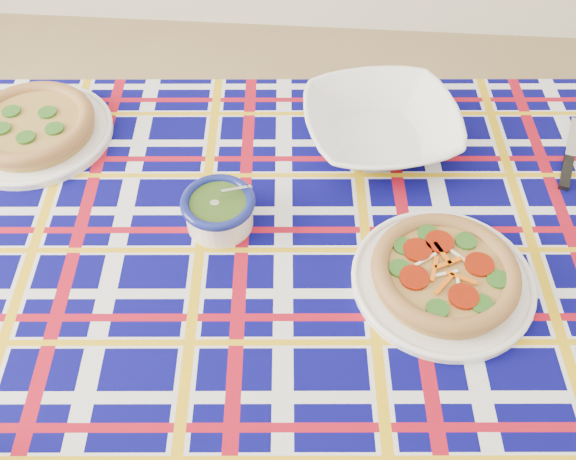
# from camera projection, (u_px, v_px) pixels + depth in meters

# --- Properties ---
(dining_table) EXTENTS (1.55, 1.04, 0.69)m
(dining_table) POSITION_uv_depth(u_px,v_px,m) (324.00, 298.00, 1.02)
(dining_table) COLOR brown
(dining_table) RESTS_ON floor
(tablecloth) EXTENTS (1.58, 1.07, 0.10)m
(tablecloth) POSITION_uv_depth(u_px,v_px,m) (325.00, 290.00, 1.00)
(tablecloth) COLOR #060452
(tablecloth) RESTS_ON dining_table
(main_focaccia_plate) EXTENTS (0.31, 0.31, 0.05)m
(main_focaccia_plate) POSITION_uv_depth(u_px,v_px,m) (445.00, 273.00, 0.93)
(main_focaccia_plate) COLOR #AA803C
(main_focaccia_plate) RESTS_ON tablecloth
(pesto_bowl) EXTENTS (0.12, 0.12, 0.07)m
(pesto_bowl) POSITION_uv_depth(u_px,v_px,m) (219.00, 209.00, 1.00)
(pesto_bowl) COLOR #213A10
(pesto_bowl) RESTS_ON tablecloth
(serving_bowl) EXTENTS (0.32, 0.32, 0.07)m
(serving_bowl) POSITION_uv_depth(u_px,v_px,m) (381.00, 127.00, 1.13)
(serving_bowl) COLOR white
(serving_bowl) RESTS_ON tablecloth
(second_focaccia_plate) EXTENTS (0.33, 0.33, 0.05)m
(second_focaccia_plate) POSITION_uv_depth(u_px,v_px,m) (32.00, 125.00, 1.14)
(second_focaccia_plate) COLOR #AA803C
(second_focaccia_plate) RESTS_ON tablecloth
(table_knife) EXTENTS (0.08, 0.20, 0.01)m
(table_knife) POSITION_uv_depth(u_px,v_px,m) (572.00, 139.00, 1.15)
(table_knife) COLOR silver
(table_knife) RESTS_ON tablecloth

